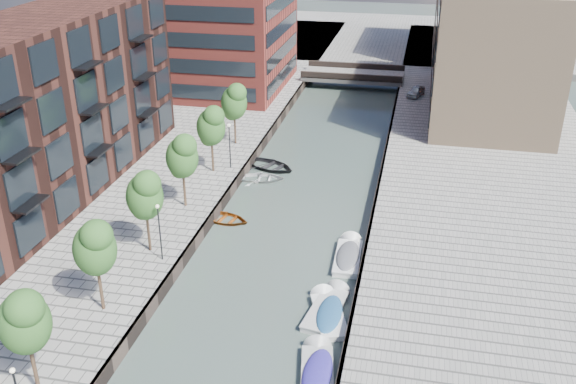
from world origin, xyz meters
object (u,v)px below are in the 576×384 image
(sloop_2, at_px, (225,221))
(sloop_4, at_px, (270,168))
(tree_1, at_px, (24,319))
(tree_6, at_px, (234,101))
(bridge, at_px, (353,75))
(tree_4, at_px, (182,155))
(motorboat_2, at_px, (329,307))
(tree_3, at_px, (144,194))
(sloop_3, at_px, (262,180))
(motorboat_3, at_px, (328,312))
(motorboat_0, at_px, (317,371))
(motorboat_4, at_px, (348,255))
(car, at_px, (416,91))
(tree_5, at_px, (211,125))
(tree_2, at_px, (94,246))

(sloop_2, distance_m, sloop_4, 10.91)
(tree_1, xyz_separation_m, tree_6, (0.00, 35.00, 0.00))
(bridge, relative_size, tree_4, 2.18)
(motorboat_2, bearing_deg, tree_3, 167.84)
(bridge, height_order, sloop_3, bridge)
(motorboat_2, bearing_deg, sloop_2, 135.17)
(motorboat_2, height_order, motorboat_3, motorboat_2)
(sloop_4, distance_m, motorboat_0, 28.12)
(motorboat_4, xyz_separation_m, car, (3.39, 37.02, 1.40))
(tree_3, bearing_deg, tree_5, 90.00)
(tree_3, distance_m, motorboat_4, 14.76)
(tree_4, xyz_separation_m, motorboat_4, (13.41, -3.51, -5.10))
(tree_5, xyz_separation_m, motorboat_3, (13.04, -17.51, -5.11))
(bridge, distance_m, motorboat_2, 50.01)
(sloop_2, bearing_deg, bridge, 3.19)
(sloop_2, distance_m, motorboat_3, 14.37)
(motorboat_4, bearing_deg, motorboat_2, -93.93)
(tree_1, bearing_deg, tree_6, 90.00)
(tree_4, relative_size, sloop_2, 1.47)
(tree_6, height_order, motorboat_2, tree_6)
(sloop_4, bearing_deg, bridge, 14.58)
(sloop_4, xyz_separation_m, motorboat_3, (8.77, -21.30, 0.19))
(tree_6, bearing_deg, motorboat_3, -61.98)
(tree_5, xyz_separation_m, motorboat_0, (13.29, -22.84, -5.11))
(motorboat_3, distance_m, motorboat_4, 7.01)
(tree_1, bearing_deg, car, 72.87)
(tree_5, xyz_separation_m, car, (16.80, 26.51, -3.70))
(sloop_2, relative_size, motorboat_4, 0.80)
(tree_1, bearing_deg, bridge, 82.07)
(tree_5, bearing_deg, tree_6, 90.00)
(tree_2, bearing_deg, motorboat_4, 38.04)
(tree_5, height_order, tree_6, same)
(motorboat_0, bearing_deg, tree_4, 130.00)
(motorboat_2, distance_m, motorboat_3, 0.72)
(bridge, distance_m, car, 10.54)
(tree_3, bearing_deg, sloop_4, 76.49)
(sloop_2, bearing_deg, tree_4, 99.73)
(tree_3, relative_size, motorboat_0, 1.15)
(motorboat_0, bearing_deg, motorboat_2, 92.99)
(sloop_3, distance_m, motorboat_4, 14.82)
(tree_4, distance_m, motorboat_2, 17.07)
(tree_3, height_order, motorboat_2, tree_3)
(tree_6, distance_m, car, 26.01)
(sloop_3, relative_size, car, 1.15)
(tree_3, distance_m, tree_4, 7.00)
(tree_5, bearing_deg, bridge, 75.56)
(tree_2, distance_m, motorboat_4, 17.77)
(motorboat_4, bearing_deg, motorboat_3, -92.97)
(sloop_3, xyz_separation_m, car, (12.64, 25.45, 1.60))
(tree_5, bearing_deg, sloop_4, 41.58)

